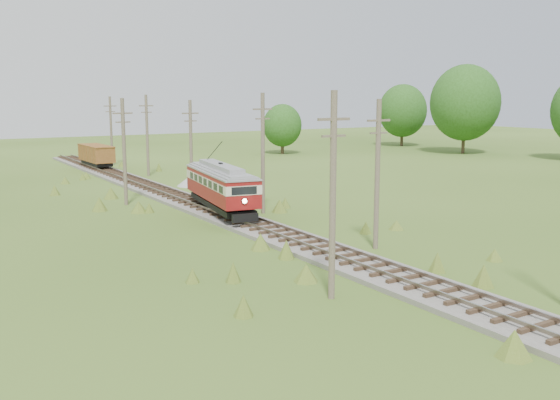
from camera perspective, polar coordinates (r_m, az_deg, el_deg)
railbed_main at (r=48.30m, az=-6.62°, el=-0.79°), size 3.60×96.00×0.57m
streetcar at (r=45.81m, az=-5.42°, el=1.46°), size 4.27×11.06×5.00m
gondola at (r=77.68m, az=-16.45°, el=4.02°), size 2.60×7.37×2.42m
gravel_pile at (r=61.95m, az=-7.70°, el=1.83°), size 3.47×3.68×1.26m
utility_pole_r_2 at (r=35.94m, az=8.89°, el=2.45°), size 1.60×0.30×8.60m
utility_pole_r_3 at (r=46.51m, az=-1.58°, el=4.39°), size 1.60×0.30×9.00m
utility_pole_r_4 at (r=58.07m, az=-8.14°, el=5.02°), size 1.60×0.30×8.40m
utility_pole_r_5 at (r=70.30m, az=-12.05°, el=5.88°), size 1.60×0.30×8.90m
utility_pole_r_6 at (r=82.61m, az=-15.18°, el=6.19°), size 1.60×0.30×8.70m
utility_pole_l_a at (r=26.64m, az=4.85°, el=0.54°), size 1.60×0.30×9.00m
utility_pole_l_b at (r=51.73m, az=-14.06°, el=4.40°), size 1.60×0.30×8.60m
tree_right_4 at (r=99.80m, az=16.57°, el=8.52°), size 10.50×10.50×13.53m
tree_right_5 at (r=112.57m, az=11.15°, el=8.01°), size 8.40×8.40×10.82m
tree_mid_b at (r=95.36m, az=0.22°, el=6.83°), size 5.88×5.88×7.57m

